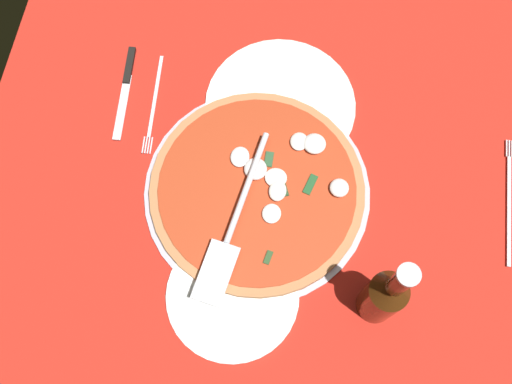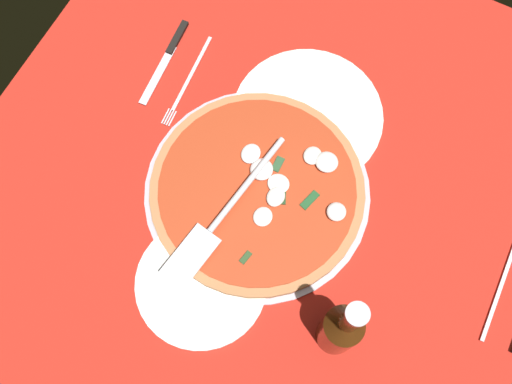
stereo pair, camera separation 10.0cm
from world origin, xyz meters
The scene contains 9 objects.
ground_plane centered at (0.00, 0.00, -0.40)cm, with size 106.25×106.25×0.80cm, color red.
checker_pattern centered at (0.00, 0.00, 0.05)cm, with size 106.25×106.25×0.10cm.
pizza_pan centered at (-0.43, 5.45, 0.56)cm, with size 36.88×36.88×0.92cm, color #B7B3C1.
dinner_plate_left centered at (-17.29, 6.32, 0.60)cm, with size 20.63×20.63×1.00cm, color white.
dinner_plate_right centered at (16.24, 4.18, 0.60)cm, with size 25.79×25.79×1.00cm, color white.
pizza centered at (-0.19, 5.21, 1.80)cm, with size 34.93×34.93×2.82cm.
pizza_server centered at (-6.50, 7.93, 4.20)cm, with size 28.95×7.37×1.00cm.
place_setting_far centered at (14.25, 28.51, 0.45)cm, with size 21.52×13.42×1.40cm.
beer_bottle centered at (-14.94, -15.45, 9.09)cm, with size 5.75×5.75×23.68cm.
Camera 1 is at (-32.75, -0.11, 97.13)cm, focal length 43.84 mm.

